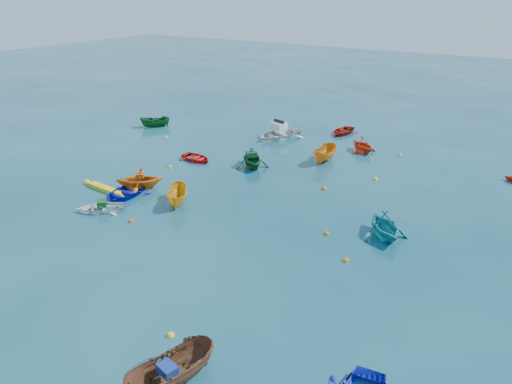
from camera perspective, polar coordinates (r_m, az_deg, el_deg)
The scene contains 28 objects.
ground at distance 27.38m, azimuth -5.61°, elevation -4.21°, with size 160.00×160.00×0.00m, color #0A3C4C.
dinghy_blue_sw at distance 32.34m, azimuth -14.81°, elevation -0.51°, with size 2.42×3.39×0.70m, color #0E11B7.
dinghy_white_near at distance 30.78m, azimuth -17.29°, elevation -2.02°, with size 1.96×2.73×0.57m, color white.
dinghy_orange_w at distance 33.35m, azimuth -13.10°, elevation 0.39°, with size 2.52×2.92×1.54m, color orange.
sampan_yellow_mid at distance 30.65m, azimuth -8.90°, elevation -1.32°, with size 1.12×2.96×1.14m, color orange.
dinghy_cyan_se at distance 27.28m, azimuth 14.36°, elevation -4.98°, with size 2.52×2.93×1.54m, color teal.
dinghy_red_nw at distance 37.97m, azimuth -6.85°, elevation 3.62°, with size 1.96×2.73×0.57m, color red.
sampan_orange_n at distance 37.83m, azimuth 7.81°, elevation 3.49°, with size 1.24×3.28×1.27m, color orange.
dinghy_green_n at distance 36.31m, azimuth -0.48°, elevation 2.87°, with size 2.50×2.90×1.52m, color #135527.
dinghy_red_far at distance 45.20m, azimuth 9.85°, elevation 6.59°, with size 2.20×3.08×0.64m, color #AA160E.
dinghy_orange_far at distance 40.53m, azimuth 12.02°, elevation 4.52°, with size 2.20×2.55×1.34m, color red.
sampan_green_far at distance 47.63m, azimuth -11.42°, elevation 7.31°, with size 1.02×2.72×1.05m, color #14551A.
kayak_yellow at distance 33.60m, azimuth -16.85°, elevation 0.15°, with size 0.51×3.54×0.35m, color yellow, non-canonical shape.
motorboat_white at distance 43.36m, azimuth 2.63°, elevation 6.21°, with size 3.10×4.33×1.50m, color white.
tarp_green_a at distance 30.59m, azimuth -17.20°, elevation -1.25°, with size 0.68×0.51×0.33m, color #134E1C.
tarp_blue_a at distance 17.42m, azimuth -10.09°, elevation -19.32°, with size 0.64×0.48×0.31m, color navy.
tarp_orange_a at distance 33.02m, azimuth -13.16°, elevation 1.87°, with size 0.63×0.48×0.30m, color #BC4613.
tarp_green_b at distance 36.09m, azimuth -0.52°, elevation 4.34°, with size 0.76×0.57×0.37m, color #134D25.
buoy_or_a at distance 28.93m, azimuth -14.08°, elevation -3.29°, with size 0.34×0.34×0.34m, color #D7550B.
buoy_ye_a at distance 20.00m, azimuth -9.73°, elevation -15.90°, with size 0.32×0.32×0.32m, color yellow.
buoy_or_b at distance 24.66m, azimuth 10.21°, elevation -7.77°, with size 0.32×0.32×0.32m, color orange.
buoy_ye_b at distance 43.94m, azimuth -10.23°, elevation 6.09°, with size 0.35×0.35×0.35m, color yellow.
buoy_or_c at distance 36.27m, azimuth -1.11°, elevation 2.85°, with size 0.34×0.34×0.34m, color #F0560D.
buoy_ye_c at distance 34.93m, azimuth 13.47°, elevation 1.40°, with size 0.34×0.34×0.34m, color yellow.
buoy_or_d at distance 26.97m, azimuth 8.05°, elevation -4.79°, with size 0.33×0.33×0.33m, color #D9580B.
buoy_ye_d at distance 36.73m, azimuth -9.85°, elevation 2.77°, with size 0.34×0.34×0.34m, color gold.
buoy_or_e at distance 32.65m, azimuth 7.79°, elevation 0.30°, with size 0.38×0.38×0.38m, color orange.
buoy_ye_e at distance 40.29m, azimuth 16.16°, elevation 4.00°, with size 0.33×0.33×0.33m, color yellow.
Camera 1 is at (15.20, -19.09, 12.42)m, focal length 35.00 mm.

